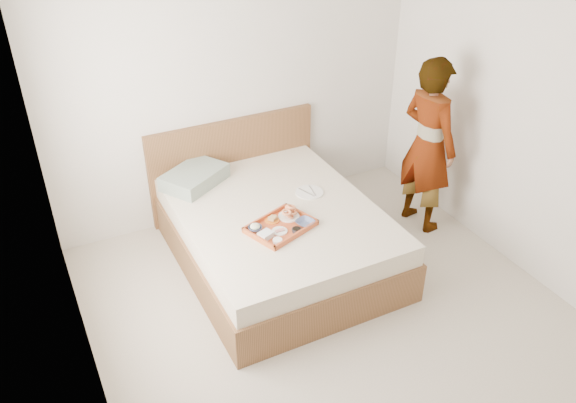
# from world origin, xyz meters

# --- Properties ---
(ground) EXTENTS (3.50, 4.00, 0.01)m
(ground) POSITION_xyz_m (0.00, 0.00, 0.00)
(ground) COLOR beige
(ground) RESTS_ON ground
(wall_back) EXTENTS (3.50, 0.01, 2.60)m
(wall_back) POSITION_xyz_m (0.00, 2.00, 1.30)
(wall_back) COLOR silver
(wall_back) RESTS_ON ground
(wall_left) EXTENTS (0.01, 4.00, 2.60)m
(wall_left) POSITION_xyz_m (-1.75, 0.00, 1.30)
(wall_left) COLOR silver
(wall_left) RESTS_ON ground
(wall_right) EXTENTS (0.01, 4.00, 2.60)m
(wall_right) POSITION_xyz_m (1.75, 0.00, 1.30)
(wall_right) COLOR silver
(wall_right) RESTS_ON ground
(bed) EXTENTS (1.65, 2.00, 0.53)m
(bed) POSITION_xyz_m (-0.08, 1.00, 0.27)
(bed) COLOR brown
(bed) RESTS_ON ground
(headboard) EXTENTS (1.65, 0.06, 0.95)m
(headboard) POSITION_xyz_m (-0.08, 1.97, 0.47)
(headboard) COLOR brown
(headboard) RESTS_ON ground
(pillow) EXTENTS (0.67, 0.61, 0.13)m
(pillow) POSITION_xyz_m (-0.55, 1.71, 0.60)
(pillow) COLOR gray
(pillow) RESTS_ON bed
(tray) EXTENTS (0.60, 0.51, 0.05)m
(tray) POSITION_xyz_m (-0.17, 0.74, 0.55)
(tray) COLOR #B15422
(tray) RESTS_ON bed
(prawn_plate) EXTENTS (0.22, 0.22, 0.01)m
(prawn_plate) POSITION_xyz_m (-0.05, 0.84, 0.55)
(prawn_plate) COLOR white
(prawn_plate) RESTS_ON tray
(navy_bowl_big) EXTENTS (0.18, 0.18, 0.03)m
(navy_bowl_big) POSITION_xyz_m (0.01, 0.68, 0.56)
(navy_bowl_big) COLOR #112140
(navy_bowl_big) RESTS_ON tray
(sauce_dish) EXTENTS (0.09, 0.09, 0.03)m
(sauce_dish) POSITION_xyz_m (-0.09, 0.63, 0.56)
(sauce_dish) COLOR black
(sauce_dish) RESTS_ON tray
(meat_plate) EXTENTS (0.16, 0.16, 0.01)m
(meat_plate) POSITION_xyz_m (-0.21, 0.69, 0.55)
(meat_plate) COLOR white
(meat_plate) RESTS_ON tray
(bread_plate) EXTENTS (0.16, 0.16, 0.01)m
(bread_plate) POSITION_xyz_m (-0.20, 0.85, 0.55)
(bread_plate) COLOR orange
(bread_plate) RESTS_ON tray
(salad_bowl) EXTENTS (0.14, 0.14, 0.03)m
(salad_bowl) POSITION_xyz_m (-0.37, 0.79, 0.56)
(salad_bowl) COLOR #112140
(salad_bowl) RESTS_ON tray
(plastic_tub) EXTENTS (0.13, 0.12, 0.05)m
(plastic_tub) POSITION_xyz_m (-0.34, 0.67, 0.57)
(plastic_tub) COLOR silver
(plastic_tub) RESTS_ON tray
(cheese_round) EXTENTS (0.09, 0.09, 0.03)m
(cheese_round) POSITION_xyz_m (-0.28, 0.57, 0.56)
(cheese_round) COLOR white
(cheese_round) RESTS_ON tray
(dinner_plate) EXTENTS (0.25, 0.25, 0.01)m
(dinner_plate) POSITION_xyz_m (0.29, 1.11, 0.54)
(dinner_plate) COLOR white
(dinner_plate) RESTS_ON bed
(person) EXTENTS (0.47, 0.64, 1.63)m
(person) POSITION_xyz_m (1.40, 0.94, 0.82)
(person) COLOR white
(person) RESTS_ON ground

